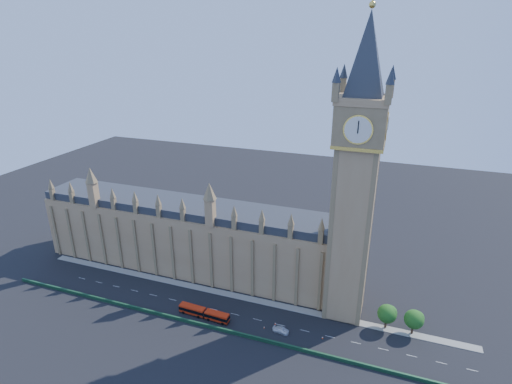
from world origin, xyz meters
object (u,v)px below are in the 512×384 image
(car_grey, at_px, (214,315))
(car_silver, at_px, (282,330))
(red_bus, at_px, (204,313))
(car_white, at_px, (281,331))

(car_grey, relative_size, car_silver, 1.08)
(red_bus, relative_size, car_silver, 4.29)
(car_silver, bearing_deg, car_white, 158.18)
(red_bus, bearing_deg, car_grey, 22.86)
(red_bus, height_order, car_silver, red_bus)
(car_white, bearing_deg, car_silver, -22.87)
(car_grey, bearing_deg, red_bus, 109.52)
(car_grey, relative_size, car_white, 0.89)
(car_grey, height_order, car_white, car_grey)
(car_white, bearing_deg, red_bus, 99.65)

